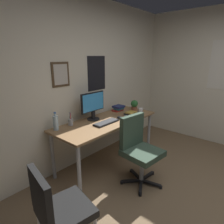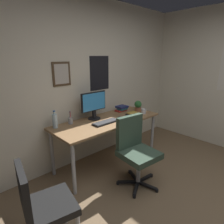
{
  "view_description": "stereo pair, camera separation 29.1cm",
  "coord_description": "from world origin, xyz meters",
  "px_view_note": "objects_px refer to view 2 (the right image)",
  "views": [
    {
      "loc": [
        -2.02,
        -0.2,
        1.72
      ],
      "look_at": [
        0.1,
        1.62,
        0.9
      ],
      "focal_mm": 30.68,
      "sensor_mm": 36.0,
      "label": 1
    },
    {
      "loc": [
        -1.81,
        -0.41,
        1.72
      ],
      "look_at": [
        0.1,
        1.62,
        0.9
      ],
      "focal_mm": 30.68,
      "sensor_mm": 36.0,
      "label": 2
    }
  ],
  "objects_px": {
    "office_chair": "(135,148)",
    "keyboard": "(106,122)",
    "side_chair": "(42,203)",
    "potted_plant": "(138,106)",
    "computer_mouse": "(121,118)",
    "book_stack_right": "(132,115)",
    "coffee_mug_near": "(144,111)",
    "water_bottle": "(55,121)",
    "book_stack_left": "(122,108)",
    "pen_cup": "(70,120)",
    "monitor": "(94,104)"
  },
  "relations": [
    {
      "from": "monitor",
      "to": "water_bottle",
      "type": "relative_size",
      "value": 1.82
    },
    {
      "from": "side_chair",
      "to": "coffee_mug_near",
      "type": "relative_size",
      "value": 7.7
    },
    {
      "from": "keyboard",
      "to": "pen_cup",
      "type": "bearing_deg",
      "value": 140.51
    },
    {
      "from": "book_stack_right",
      "to": "office_chair",
      "type": "bearing_deg",
      "value": -135.39
    },
    {
      "from": "water_bottle",
      "to": "pen_cup",
      "type": "xyz_separation_m",
      "value": [
        0.24,
        -0.0,
        -0.05
      ]
    },
    {
      "from": "computer_mouse",
      "to": "book_stack_left",
      "type": "height_order",
      "value": "book_stack_left"
    },
    {
      "from": "office_chair",
      "to": "keyboard",
      "type": "relative_size",
      "value": 2.21
    },
    {
      "from": "office_chair",
      "to": "side_chair",
      "type": "xyz_separation_m",
      "value": [
        -1.35,
        -0.09,
        -0.03
      ]
    },
    {
      "from": "keyboard",
      "to": "book_stack_left",
      "type": "distance_m",
      "value": 0.7
    },
    {
      "from": "side_chair",
      "to": "potted_plant",
      "type": "relative_size",
      "value": 4.49
    },
    {
      "from": "potted_plant",
      "to": "book_stack_right",
      "type": "bearing_deg",
      "value": -154.85
    },
    {
      "from": "monitor",
      "to": "coffee_mug_near",
      "type": "height_order",
      "value": "monitor"
    },
    {
      "from": "pen_cup",
      "to": "book_stack_left",
      "type": "xyz_separation_m",
      "value": [
        1.05,
        -0.05,
        -0.0
      ]
    },
    {
      "from": "office_chair",
      "to": "potted_plant",
      "type": "bearing_deg",
      "value": 37.98
    },
    {
      "from": "book_stack_left",
      "to": "pen_cup",
      "type": "bearing_deg",
      "value": 177.46
    },
    {
      "from": "office_chair",
      "to": "pen_cup",
      "type": "relative_size",
      "value": 4.75
    },
    {
      "from": "coffee_mug_near",
      "to": "office_chair",
      "type": "bearing_deg",
      "value": -148.8
    },
    {
      "from": "computer_mouse",
      "to": "book_stack_right",
      "type": "bearing_deg",
      "value": -13.99
    },
    {
      "from": "monitor",
      "to": "keyboard",
      "type": "relative_size",
      "value": 1.07
    },
    {
      "from": "keyboard",
      "to": "coffee_mug_near",
      "type": "distance_m",
      "value": 0.8
    },
    {
      "from": "potted_plant",
      "to": "book_stack_right",
      "type": "xyz_separation_m",
      "value": [
        -0.32,
        -0.15,
        -0.07
      ]
    },
    {
      "from": "office_chair",
      "to": "side_chair",
      "type": "distance_m",
      "value": 1.35
    },
    {
      "from": "book_stack_left",
      "to": "potted_plant",
      "type": "bearing_deg",
      "value": -45.03
    },
    {
      "from": "office_chair",
      "to": "computer_mouse",
      "type": "xyz_separation_m",
      "value": [
        0.26,
        0.54,
        0.24
      ]
    },
    {
      "from": "monitor",
      "to": "side_chair",
      "type": "bearing_deg",
      "value": -144.7
    },
    {
      "from": "monitor",
      "to": "book_stack_right",
      "type": "height_order",
      "value": "monitor"
    },
    {
      "from": "computer_mouse",
      "to": "pen_cup",
      "type": "distance_m",
      "value": 0.79
    },
    {
      "from": "keyboard",
      "to": "water_bottle",
      "type": "height_order",
      "value": "water_bottle"
    },
    {
      "from": "office_chair",
      "to": "water_bottle",
      "type": "bearing_deg",
      "value": 127.66
    },
    {
      "from": "office_chair",
      "to": "monitor",
      "type": "relative_size",
      "value": 2.07
    },
    {
      "from": "computer_mouse",
      "to": "potted_plant",
      "type": "height_order",
      "value": "potted_plant"
    },
    {
      "from": "office_chair",
      "to": "side_chair",
      "type": "height_order",
      "value": "office_chair"
    },
    {
      "from": "water_bottle",
      "to": "book_stack_left",
      "type": "relative_size",
      "value": 1.19
    },
    {
      "from": "side_chair",
      "to": "pen_cup",
      "type": "distance_m",
      "value": 1.36
    },
    {
      "from": "computer_mouse",
      "to": "water_bottle",
      "type": "distance_m",
      "value": 1.02
    },
    {
      "from": "office_chair",
      "to": "keyboard",
      "type": "height_order",
      "value": "office_chair"
    },
    {
      "from": "computer_mouse",
      "to": "book_stack_right",
      "type": "xyz_separation_m",
      "value": [
        0.23,
        -0.06,
        0.02
      ]
    },
    {
      "from": "keyboard",
      "to": "pen_cup",
      "type": "distance_m",
      "value": 0.53
    },
    {
      "from": "monitor",
      "to": "keyboard",
      "type": "distance_m",
      "value": 0.36
    },
    {
      "from": "side_chair",
      "to": "potted_plant",
      "type": "xyz_separation_m",
      "value": [
        2.16,
        0.72,
        0.35
      ]
    },
    {
      "from": "keyboard",
      "to": "book_stack_right",
      "type": "relative_size",
      "value": 2.16
    },
    {
      "from": "pen_cup",
      "to": "book_stack_left",
      "type": "relative_size",
      "value": 0.94
    },
    {
      "from": "monitor",
      "to": "coffee_mug_near",
      "type": "xyz_separation_m",
      "value": [
        0.8,
        -0.37,
        -0.2
      ]
    },
    {
      "from": "coffee_mug_near",
      "to": "pen_cup",
      "type": "bearing_deg",
      "value": 160.52
    },
    {
      "from": "coffee_mug_near",
      "to": "book_stack_left",
      "type": "xyz_separation_m",
      "value": [
        -0.16,
        0.38,
        0.01
      ]
    },
    {
      "from": "water_bottle",
      "to": "monitor",
      "type": "bearing_deg",
      "value": -4.75
    },
    {
      "from": "side_chair",
      "to": "potted_plant",
      "type": "bearing_deg",
      "value": 18.54
    },
    {
      "from": "computer_mouse",
      "to": "book_stack_left",
      "type": "xyz_separation_m",
      "value": [
        0.34,
        0.3,
        0.03
      ]
    },
    {
      "from": "computer_mouse",
      "to": "monitor",
      "type": "bearing_deg",
      "value": 135.46
    },
    {
      "from": "computer_mouse",
      "to": "pen_cup",
      "type": "xyz_separation_m",
      "value": [
        -0.71,
        0.35,
        0.04
      ]
    }
  ]
}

